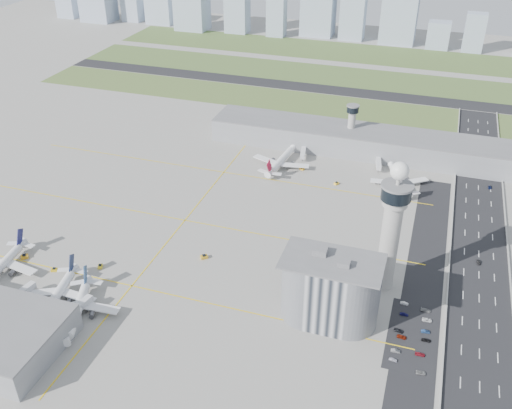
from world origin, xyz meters
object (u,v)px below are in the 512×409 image
(airplane_far_b, at_px, (400,175))
(car_lot_2, at_px, (402,337))
(tug_5, at_px, (337,183))
(car_lot_8, at_px, (426,340))
(tug_4, at_px, (302,168))
(car_lot_1, at_px, (395,351))
(car_hw_1, at_px, (478,262))
(car_lot_5, at_px, (404,303))
(jet_bridge_near_2, at_px, (69,318))
(tug_2, at_px, (100,266))
(car_lot_11, at_px, (426,310))
(secondary_tower, at_px, (351,123))
(airplane_near_c, at_px, (77,305))
(tug_3, at_px, (204,257))
(jet_bridge_far_0, at_px, (304,150))
(control_tower, at_px, (392,222))
(airplane_far_a, at_px, (281,156))
(jet_bridge_near_1, at_px, (10,304))
(jet_bridge_far_1, at_px, (378,161))
(car_hw_2, at_px, (490,187))
(car_lot_4, at_px, (404,314))
(car_lot_3, at_px, (399,331))
(car_lot_10, at_px, (427,320))
(car_hw_4, at_px, (466,145))
(airplane_near_b, at_px, (55,292))
(tug_1, at_px, (54,269))
(tug_0, at_px, (24,256))
(car_lot_7, at_px, (420,354))
(car_lot_9, at_px, (425,331))
(admin_building, at_px, (330,290))
(car_lot_0, at_px, (393,359))

(airplane_far_b, bearing_deg, car_lot_2, 165.46)
(tug_5, height_order, car_lot_8, tug_5)
(tug_4, distance_m, car_lot_1, 161.83)
(tug_5, xyz_separation_m, car_hw_1, (82.87, -57.24, -0.19))
(tug_5, bearing_deg, car_lot_2, 149.15)
(car_lot_5, bearing_deg, jet_bridge_near_2, 114.32)
(tug_2, xyz_separation_m, car_lot_11, (153.98, 17.61, -0.24))
(secondary_tower, relative_size, airplane_near_c, 0.74)
(tug_3, relative_size, tug_5, 1.22)
(jet_bridge_far_0, bearing_deg, jet_bridge_near_2, -25.91)
(control_tower, relative_size, car_lot_8, 17.23)
(car_lot_2, distance_m, car_hw_1, 71.38)
(airplane_far_a, bearing_deg, airplane_far_b, -85.19)
(jet_bridge_near_1, distance_m, car_hw_1, 221.87)
(car_lot_8, bearing_deg, jet_bridge_far_1, 12.49)
(jet_bridge_far_1, relative_size, car_lot_1, 3.65)
(car_lot_8, height_order, car_hw_2, car_lot_8)
(car_lot_4, bearing_deg, jet_bridge_far_1, 11.44)
(control_tower, bearing_deg, airplane_far_a, 127.79)
(car_lot_3, distance_m, car_lot_10, 15.18)
(jet_bridge_far_1, distance_m, car_lot_11, 142.58)
(tug_4, xyz_separation_m, car_lot_4, (76.89, -119.59, -0.22))
(car_lot_4, height_order, car_hw_4, car_lot_4)
(airplane_near_b, relative_size, car_lot_5, 11.83)
(tug_1, xyz_separation_m, car_lot_11, (173.83, 26.98, -0.24))
(secondary_tower, relative_size, tug_0, 8.79)
(control_tower, bearing_deg, tug_4, 122.82)
(jet_bridge_near_2, bearing_deg, car_lot_7, -68.86)
(airplane_far_b, relative_size, car_lot_9, 11.63)
(jet_bridge_near_2, xyz_separation_m, car_lot_9, (146.27, 42.59, -2.24))
(admin_building, height_order, car_lot_5, admin_building)
(jet_bridge_near_2, bearing_deg, car_lot_2, -65.18)
(admin_building, bearing_deg, car_hw_4, 74.77)
(admin_building, distance_m, car_lot_1, 35.80)
(admin_building, height_order, tug_4, admin_building)
(tug_5, bearing_deg, airplane_near_b, 92.31)
(car_lot_5, bearing_deg, car_lot_2, -175.95)
(car_lot_3, bearing_deg, car_hw_2, -6.54)
(car_lot_0, distance_m, car_lot_7, 11.84)
(control_tower, relative_size, tug_0, 17.77)
(airplane_near_b, bearing_deg, control_tower, 102.21)
(tug_3, xyz_separation_m, car_lot_4, (99.71, -11.11, -0.39))
(tug_2, xyz_separation_m, tug_5, (93.35, 119.29, -0.04))
(jet_bridge_far_1, height_order, car_lot_7, jet_bridge_far_1)
(jet_bridge_far_1, xyz_separation_m, car_hw_4, (55.03, 48.17, -2.26))
(tug_2, height_order, car_hw_2, tug_2)
(tug_5, height_order, car_lot_7, tug_5)
(jet_bridge_near_2, xyz_separation_m, car_lot_0, (135.11, 22.30, -2.28))
(admin_building, relative_size, car_lot_9, 11.38)
(admin_building, distance_m, airplane_far_a, 145.99)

